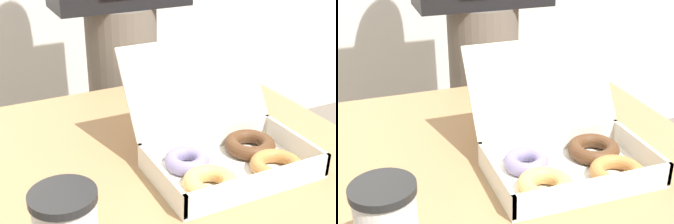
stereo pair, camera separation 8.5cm
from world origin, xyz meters
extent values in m
cube|color=silver|center=(0.09, -0.15, 0.71)|extent=(0.32, 0.20, 0.01)
cube|color=silver|center=(-0.06, -0.15, 0.74)|extent=(0.01, 0.20, 0.05)
cube|color=silver|center=(0.25, -0.15, 0.74)|extent=(0.01, 0.20, 0.05)
cube|color=silver|center=(0.09, -0.25, 0.74)|extent=(0.32, 0.01, 0.05)
cube|color=silver|center=(0.09, -0.06, 0.74)|extent=(0.32, 0.01, 0.05)
cube|color=silver|center=(0.09, 0.00, 0.85)|extent=(0.32, 0.11, 0.17)
torus|color=tan|center=(0.02, -0.20, 0.73)|extent=(0.15, 0.15, 0.03)
torus|color=slate|center=(0.02, -0.11, 0.73)|extent=(0.09, 0.09, 0.03)
torus|color=#A87038|center=(0.17, -0.20, 0.73)|extent=(0.13, 0.13, 0.03)
torus|color=#4C2D19|center=(0.17, -0.11, 0.73)|extent=(0.13, 0.13, 0.03)
cylinder|color=black|center=(-0.27, -0.29, 0.85)|extent=(0.09, 0.09, 0.01)
cylinder|color=#665B51|center=(0.14, 0.56, 0.45)|extent=(0.23, 0.23, 0.90)
camera|label=1|loc=(-0.36, -0.81, 1.21)|focal=50.00mm
camera|label=2|loc=(-0.29, -0.85, 1.21)|focal=50.00mm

